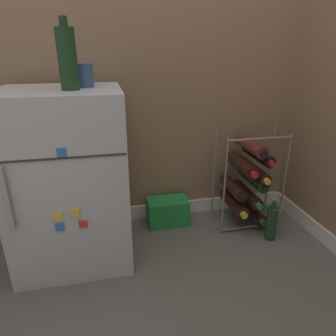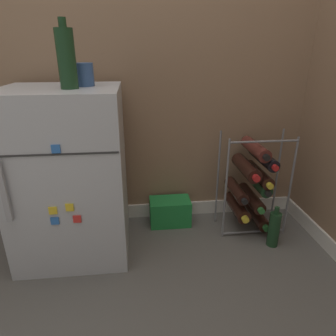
{
  "view_description": "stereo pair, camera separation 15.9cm",
  "coord_description": "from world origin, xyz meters",
  "px_view_note": "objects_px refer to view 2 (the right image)",
  "views": [
    {
      "loc": [
        -0.25,
        -1.08,
        1.05
      ],
      "look_at": [
        0.07,
        0.41,
        0.44
      ],
      "focal_mm": 32.0,
      "sensor_mm": 36.0,
      "label": 1
    },
    {
      "loc": [
        -0.1,
        -1.1,
        1.05
      ],
      "look_at": [
        0.07,
        0.41,
        0.44
      ],
      "focal_mm": 32.0,
      "sensor_mm": 36.0,
      "label": 2
    }
  ],
  "objects_px": {
    "mini_fridge": "(70,175)",
    "wine_rack": "(251,183)",
    "soda_box": "(170,211)",
    "fridge_top_cup": "(85,75)",
    "loose_bottle_floor": "(274,229)",
    "fridge_top_bottle": "(66,58)"
  },
  "relations": [
    {
      "from": "fridge_top_bottle",
      "to": "fridge_top_cup",
      "type": "bearing_deg",
      "value": 59.39
    },
    {
      "from": "mini_fridge",
      "to": "wine_rack",
      "type": "height_order",
      "value": "mini_fridge"
    },
    {
      "from": "wine_rack",
      "to": "fridge_top_bottle",
      "type": "xyz_separation_m",
      "value": [
        -0.96,
        -0.15,
        0.71
      ]
    },
    {
      "from": "wine_rack",
      "to": "soda_box",
      "type": "xyz_separation_m",
      "value": [
        -0.48,
        0.1,
        -0.22
      ]
    },
    {
      "from": "fridge_top_cup",
      "to": "loose_bottle_floor",
      "type": "relative_size",
      "value": 0.43
    },
    {
      "from": "mini_fridge",
      "to": "wine_rack",
      "type": "bearing_deg",
      "value": 5.04
    },
    {
      "from": "fridge_top_cup",
      "to": "fridge_top_bottle",
      "type": "bearing_deg",
      "value": -120.61
    },
    {
      "from": "fridge_top_bottle",
      "to": "mini_fridge",
      "type": "bearing_deg",
      "value": 138.18
    },
    {
      "from": "loose_bottle_floor",
      "to": "wine_rack",
      "type": "bearing_deg",
      "value": 112.87
    },
    {
      "from": "mini_fridge",
      "to": "fridge_top_bottle",
      "type": "distance_m",
      "value": 0.58
    },
    {
      "from": "loose_bottle_floor",
      "to": "fridge_top_cup",
      "type": "bearing_deg",
      "value": 171.91
    },
    {
      "from": "mini_fridge",
      "to": "fridge_top_bottle",
      "type": "bearing_deg",
      "value": -41.82
    },
    {
      "from": "mini_fridge",
      "to": "soda_box",
      "type": "height_order",
      "value": "mini_fridge"
    },
    {
      "from": "wine_rack",
      "to": "loose_bottle_floor",
      "type": "relative_size",
      "value": 2.48
    },
    {
      "from": "mini_fridge",
      "to": "wine_rack",
      "type": "distance_m",
      "value": 1.03
    },
    {
      "from": "mini_fridge",
      "to": "fridge_top_cup",
      "type": "distance_m",
      "value": 0.51
    },
    {
      "from": "loose_bottle_floor",
      "to": "mini_fridge",
      "type": "bearing_deg",
      "value": 174.65
    },
    {
      "from": "soda_box",
      "to": "fridge_top_bottle",
      "type": "relative_size",
      "value": 0.89
    },
    {
      "from": "mini_fridge",
      "to": "fridge_top_bottle",
      "type": "relative_size",
      "value": 3.08
    },
    {
      "from": "mini_fridge",
      "to": "wine_rack",
      "type": "relative_size",
      "value": 1.45
    },
    {
      "from": "soda_box",
      "to": "loose_bottle_floor",
      "type": "relative_size",
      "value": 1.04
    },
    {
      "from": "soda_box",
      "to": "loose_bottle_floor",
      "type": "distance_m",
      "value": 0.63
    }
  ]
}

